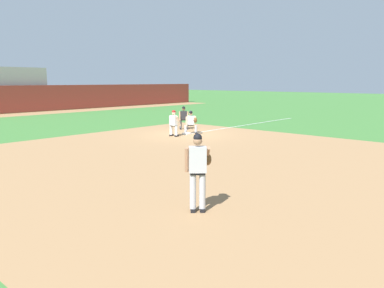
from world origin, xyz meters
The scene contains 12 objects.
ground_plane centered at (0.00, 0.00, 0.00)m, with size 160.00×160.00×0.00m, color #3D7533.
infield_dirt_patch centered at (-4.65, -4.46, 0.00)m, with size 18.00×18.00×0.01m, color #9E754C.
warning_track_strip centered at (0.00, 20.00, 0.00)m, with size 48.00×3.20×0.01m, color #9E754C.
foul_line_stripe centered at (6.35, 0.00, 0.01)m, with size 12.69×0.10×0.00m, color white.
first_base_bag centered at (0.00, 0.00, 0.04)m, with size 0.38×0.38×0.09m, color white.
baseball centered at (-1.82, -2.27, 0.04)m, with size 0.07×0.07×0.07m, color white.
pitcher centered at (-9.26, -8.91, 1.06)m, with size 0.85×0.56×1.86m.
first_baseman centered at (0.35, -0.03, 0.73)m, with size 0.75×1.08×1.34m.
baserunner centered at (-1.06, -0.01, 0.79)m, with size 0.43×0.59×1.46m.
umpire centered at (1.53, 1.67, 0.79)m, with size 0.67×0.67×1.46m.
outfield_wall centered at (0.00, 22.00, 1.30)m, with size 48.00×0.50×2.60m.
stadium_seating_block centered at (0.00, 24.47, 2.20)m, with size 6.96×3.35×4.35m.
Camera 1 is at (-15.63, -14.43, 3.04)m, focal length 35.00 mm.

